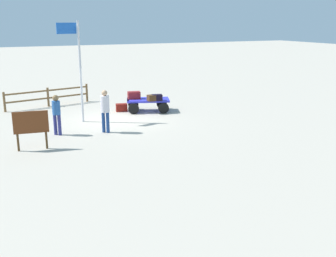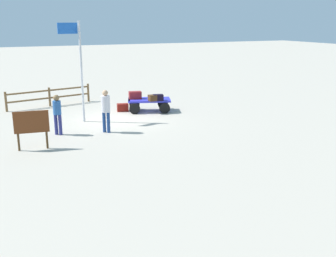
{
  "view_description": "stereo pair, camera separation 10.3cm",
  "coord_description": "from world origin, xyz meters",
  "px_view_note": "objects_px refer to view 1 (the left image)",
  "views": [
    {
      "loc": [
        5.49,
        18.01,
        4.56
      ],
      "look_at": [
        -0.05,
        6.0,
        1.02
      ],
      "focal_mm": 43.24,
      "sensor_mm": 36.0,
      "label": 1
    },
    {
      "loc": [
        5.4,
        18.05,
        4.56
      ],
      "look_at": [
        -0.05,
        6.0,
        1.02
      ],
      "focal_mm": 43.24,
      "sensor_mm": 36.0,
      "label": 2
    }
  ],
  "objects_px": {
    "flagpole": "(78,63)",
    "suitcase_grey": "(134,95)",
    "luggage_cart": "(148,102)",
    "worker_lead": "(56,112)",
    "suitcase_dark": "(122,108)",
    "suitcase_maroon": "(157,98)",
    "suitcase_olive": "(152,98)",
    "signboard": "(31,125)",
    "worker_trailing": "(105,107)"
  },
  "relations": [
    {
      "from": "suitcase_dark",
      "to": "worker_lead",
      "type": "height_order",
      "value": "worker_lead"
    },
    {
      "from": "suitcase_maroon",
      "to": "worker_trailing",
      "type": "distance_m",
      "value": 4.24
    },
    {
      "from": "suitcase_olive",
      "to": "signboard",
      "type": "distance_m",
      "value": 7.27
    },
    {
      "from": "suitcase_maroon",
      "to": "suitcase_dark",
      "type": "bearing_deg",
      "value": -36.88
    },
    {
      "from": "worker_lead",
      "to": "flagpole",
      "type": "bearing_deg",
      "value": -127.03
    },
    {
      "from": "suitcase_maroon",
      "to": "worker_lead",
      "type": "distance_m",
      "value": 5.71
    },
    {
      "from": "suitcase_maroon",
      "to": "flagpole",
      "type": "bearing_deg",
      "value": 3.26
    },
    {
      "from": "suitcase_grey",
      "to": "suitcase_olive",
      "type": "xyz_separation_m",
      "value": [
        -0.65,
        0.88,
        -0.04
      ]
    },
    {
      "from": "suitcase_maroon",
      "to": "suitcase_dark",
      "type": "xyz_separation_m",
      "value": [
        1.52,
        -1.14,
        -0.6
      ]
    },
    {
      "from": "suitcase_maroon",
      "to": "worker_trailing",
      "type": "xyz_separation_m",
      "value": [
        3.42,
        2.49,
        0.27
      ]
    },
    {
      "from": "suitcase_dark",
      "to": "flagpole",
      "type": "height_order",
      "value": "flagpole"
    },
    {
      "from": "luggage_cart",
      "to": "worker_lead",
      "type": "distance_m",
      "value": 5.7
    },
    {
      "from": "flagpole",
      "to": "worker_trailing",
      "type": "bearing_deg",
      "value": 103.48
    },
    {
      "from": "flagpole",
      "to": "suitcase_maroon",
      "type": "bearing_deg",
      "value": -176.74
    },
    {
      "from": "suitcase_olive",
      "to": "suitcase_dark",
      "type": "distance_m",
      "value": 1.79
    },
    {
      "from": "luggage_cart",
      "to": "worker_lead",
      "type": "relative_size",
      "value": 1.45
    },
    {
      "from": "suitcase_maroon",
      "to": "suitcase_olive",
      "type": "relative_size",
      "value": 1.23
    },
    {
      "from": "luggage_cart",
      "to": "worker_trailing",
      "type": "xyz_separation_m",
      "value": [
        3.14,
        3.08,
        0.59
      ]
    },
    {
      "from": "suitcase_olive",
      "to": "worker_lead",
      "type": "distance_m",
      "value": 5.47
    },
    {
      "from": "worker_trailing",
      "to": "signboard",
      "type": "height_order",
      "value": "worker_trailing"
    },
    {
      "from": "suitcase_olive",
      "to": "signboard",
      "type": "bearing_deg",
      "value": 30.63
    },
    {
      "from": "suitcase_maroon",
      "to": "worker_lead",
      "type": "xyz_separation_m",
      "value": [
        5.33,
        2.03,
        0.18
      ]
    },
    {
      "from": "suitcase_maroon",
      "to": "luggage_cart",
      "type": "bearing_deg",
      "value": -64.0
    },
    {
      "from": "suitcase_dark",
      "to": "worker_trailing",
      "type": "relative_size",
      "value": 0.35
    },
    {
      "from": "suitcase_maroon",
      "to": "signboard",
      "type": "distance_m",
      "value": 7.48
    },
    {
      "from": "worker_trailing",
      "to": "flagpole",
      "type": "distance_m",
      "value": 2.86
    },
    {
      "from": "suitcase_grey",
      "to": "suitcase_dark",
      "type": "bearing_deg",
      "value": -21.04
    },
    {
      "from": "worker_lead",
      "to": "suitcase_grey",
      "type": "bearing_deg",
      "value": -146.41
    },
    {
      "from": "worker_trailing",
      "to": "flagpole",
      "type": "height_order",
      "value": "flagpole"
    },
    {
      "from": "flagpole",
      "to": "suitcase_grey",
      "type": "bearing_deg",
      "value": -159.73
    },
    {
      "from": "luggage_cart",
      "to": "suitcase_grey",
      "type": "height_order",
      "value": "suitcase_grey"
    },
    {
      "from": "suitcase_dark",
      "to": "worker_lead",
      "type": "xyz_separation_m",
      "value": [
        3.81,
        3.17,
        0.78
      ]
    },
    {
      "from": "suitcase_maroon",
      "to": "worker_trailing",
      "type": "bearing_deg",
      "value": 36.08
    },
    {
      "from": "suitcase_olive",
      "to": "suitcase_dark",
      "type": "relative_size",
      "value": 0.76
    },
    {
      "from": "luggage_cart",
      "to": "suitcase_olive",
      "type": "bearing_deg",
      "value": 92.7
    },
    {
      "from": "suitcase_dark",
      "to": "flagpole",
      "type": "distance_m",
      "value": 3.77
    },
    {
      "from": "suitcase_dark",
      "to": "suitcase_grey",
      "type": "bearing_deg",
      "value": 158.96
    },
    {
      "from": "suitcase_maroon",
      "to": "worker_lead",
      "type": "bearing_deg",
      "value": 20.87
    },
    {
      "from": "suitcase_dark",
      "to": "luggage_cart",
      "type": "bearing_deg",
      "value": 155.72
    },
    {
      "from": "suitcase_grey",
      "to": "flagpole",
      "type": "height_order",
      "value": "flagpole"
    },
    {
      "from": "luggage_cart",
      "to": "suitcase_grey",
      "type": "distance_m",
      "value": 0.79
    },
    {
      "from": "suitcase_olive",
      "to": "signboard",
      "type": "xyz_separation_m",
      "value": [
        6.26,
        3.7,
        0.15
      ]
    },
    {
      "from": "luggage_cart",
      "to": "suitcase_maroon",
      "type": "bearing_deg",
      "value": 116.0
    },
    {
      "from": "suitcase_dark",
      "to": "suitcase_olive",
      "type": "bearing_deg",
      "value": 138.44
    },
    {
      "from": "luggage_cart",
      "to": "flagpole",
      "type": "xyz_separation_m",
      "value": [
        3.68,
        0.81,
        2.24
      ]
    },
    {
      "from": "suitcase_olive",
      "to": "worker_lead",
      "type": "relative_size",
      "value": 0.28
    },
    {
      "from": "worker_lead",
      "to": "signboard",
      "type": "bearing_deg",
      "value": 54.33
    },
    {
      "from": "flagpole",
      "to": "signboard",
      "type": "bearing_deg",
      "value": 53.61
    },
    {
      "from": "suitcase_grey",
      "to": "worker_trailing",
      "type": "bearing_deg",
      "value": 53.49
    },
    {
      "from": "suitcase_olive",
      "to": "worker_trailing",
      "type": "distance_m",
      "value": 4.05
    }
  ]
}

